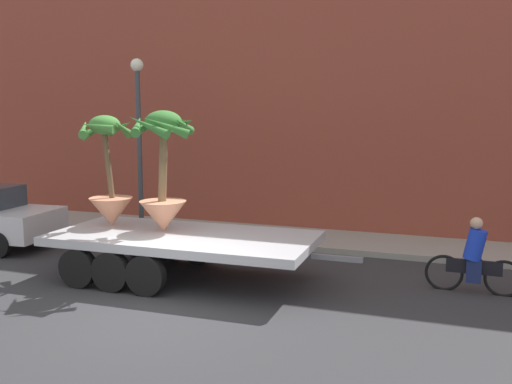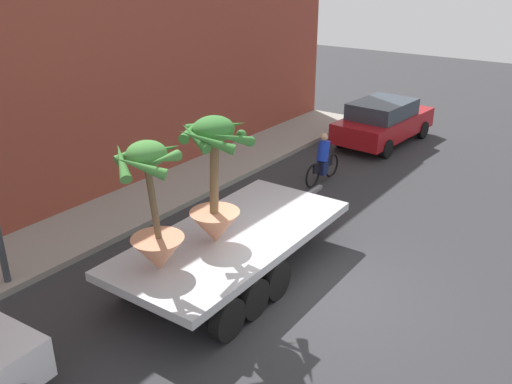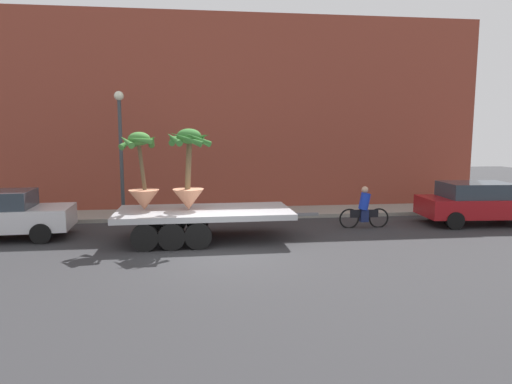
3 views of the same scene
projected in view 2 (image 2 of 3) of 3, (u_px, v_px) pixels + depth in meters
ground_plane at (322, 292)px, 11.06m from camera, size 60.00×60.00×0.00m
sidewalk at (118, 213)px, 14.32m from camera, size 24.00×2.20×0.15m
building_facade at (55, 45)px, 13.59m from camera, size 24.00×1.20×8.48m
flatbed_trailer at (227, 247)px, 11.22m from camera, size 6.55×2.68×0.98m
potted_palm_rear at (215, 185)px, 10.50m from camera, size 1.52×1.47×2.58m
potted_palm_middle at (154, 218)px, 9.58m from camera, size 1.27×1.29×2.47m
cyclist at (323, 160)px, 16.33m from camera, size 1.84×0.35×1.54m
parked_car at (383, 121)px, 19.69m from camera, size 4.53×2.20×1.58m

